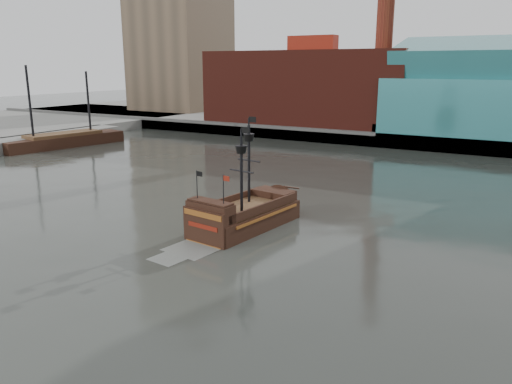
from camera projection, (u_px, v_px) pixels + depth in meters
The scene contains 7 objects.
ground at pixel (176, 278), 34.28m from camera, with size 400.00×400.00×0.00m, color #252823.
promenade_far at pixel (437, 126), 111.22m from camera, with size 220.00×60.00×2.00m, color slate.
seawall at pixel (404, 142), 86.40m from camera, with size 220.00×1.00×2.60m, color #4C4C49.
pier at pixel (24, 143), 87.34m from camera, with size 6.00×40.00×2.00m, color slate.
skyline at pixel (469, 10), 96.64m from camera, with size 149.00×45.00×62.00m.
pirate_ship at pixel (244, 218), 44.54m from camera, with size 5.91×14.46×10.51m.
docked_vessel at pixel (64, 141), 89.27m from camera, with size 8.68×22.41×14.88m.
Camera 1 is at (20.70, -24.73, 14.17)m, focal length 35.00 mm.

